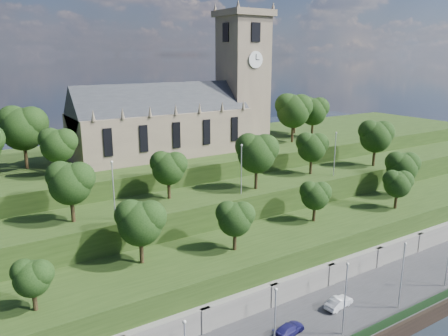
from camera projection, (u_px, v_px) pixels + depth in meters
promenade at (332, 321)px, 53.94m from camera, size 160.00×12.00×2.00m
fence at (368, 332)px, 49.12m from camera, size 160.00×0.10×1.20m
retaining_wall at (300, 289)px, 58.45m from camera, size 160.00×2.10×5.00m
embankment_lower at (272, 261)px, 63.01m from camera, size 160.00×12.00×8.00m
embankment_upper at (230, 224)px, 71.51m from camera, size 160.00×10.00×12.00m
hilltop at (174, 184)px, 88.31m from camera, size 160.00×32.00×15.00m
church at (185, 112)px, 81.67m from camera, size 38.60×12.35×27.60m
trees_lower at (294, 196)px, 63.42m from camera, size 67.94×8.95×8.19m
trees_upper at (265, 151)px, 70.75m from camera, size 62.99×8.46×9.05m
trees_hilltop at (197, 118)px, 81.94m from camera, size 71.96×15.61×10.23m
lamp_posts_promenade at (345, 294)px, 48.52m from camera, size 60.36×0.36×8.92m
lamp_posts_upper at (241, 165)px, 66.41m from camera, size 40.36×0.36×7.88m
car_middle at (339, 302)px, 54.85m from camera, size 4.34×2.01×1.38m
car_right at (289, 329)px, 49.60m from camera, size 4.57×2.56×1.25m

